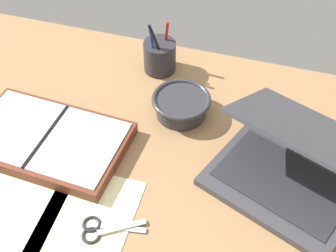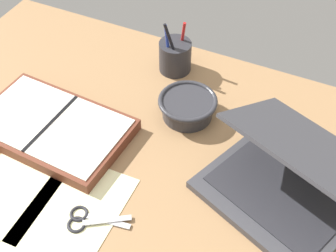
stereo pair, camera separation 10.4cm
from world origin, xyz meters
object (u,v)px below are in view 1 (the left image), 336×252
(bowl, at_px, (181,105))
(scissors, at_px, (99,229))
(pen_cup, at_px, (160,56))
(laptop, at_px, (291,166))
(planner, at_px, (48,140))

(bowl, height_order, scissors, bowl)
(bowl, xyz_separation_m, pen_cup, (-0.10, 0.15, 0.01))
(bowl, xyz_separation_m, scissors, (-0.07, -0.37, -0.03))
(bowl, distance_m, scissors, 0.37)
(laptop, height_order, pen_cup, laptop)
(laptop, height_order, planner, laptop)
(laptop, relative_size, bowl, 2.70)
(laptop, distance_m, planner, 0.55)
(laptop, bearing_deg, planner, -152.12)
(laptop, bearing_deg, scissors, -124.06)
(scissors, bearing_deg, laptop, 13.37)
(pen_cup, bearing_deg, bowl, -55.61)
(laptop, height_order, bowl, laptop)
(planner, bearing_deg, scissors, -38.20)
(bowl, distance_m, planner, 0.33)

